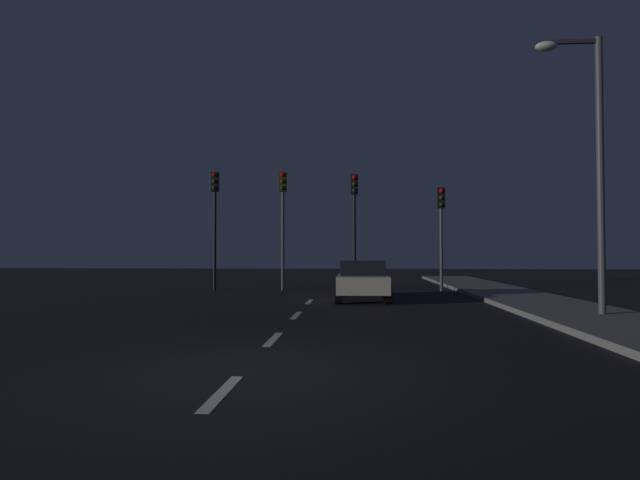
{
  "coord_description": "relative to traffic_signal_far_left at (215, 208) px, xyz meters",
  "views": [
    {
      "loc": [
        1.62,
        -7.24,
        1.69
      ],
      "look_at": [
        0.11,
        13.77,
        2.22
      ],
      "focal_mm": 28.46,
      "sensor_mm": 36.0,
      "label": 1
    }
  ],
  "objects": [
    {
      "name": "ground_plane",
      "position": [
        4.82,
        -8.43,
        -3.75
      ],
      "size": [
        80.0,
        80.0,
        0.0
      ],
      "primitive_type": "plane",
      "color": "black"
    },
    {
      "name": "sidewalk_curb_right",
      "position": [
        12.32,
        -8.43,
        -3.67
      ],
      "size": [
        3.0,
        40.0,
        0.15
      ],
      "primitive_type": "cube",
      "color": "gray",
      "rests_on": "ground_plane"
    },
    {
      "name": "lane_stripe_nearest",
      "position": [
        4.82,
        -16.63,
        -3.74
      ],
      "size": [
        0.16,
        1.6,
        0.01
      ],
      "primitive_type": "cube",
      "color": "silver",
      "rests_on": "ground_plane"
    },
    {
      "name": "lane_stripe_second",
      "position": [
        4.82,
        -12.83,
        -3.74
      ],
      "size": [
        0.16,
        1.6,
        0.01
      ],
      "primitive_type": "cube",
      "color": "silver",
      "rests_on": "ground_plane"
    },
    {
      "name": "lane_stripe_third",
      "position": [
        4.82,
        -9.03,
        -3.74
      ],
      "size": [
        0.16,
        1.6,
        0.01
      ],
      "primitive_type": "cube",
      "color": "silver",
      "rests_on": "ground_plane"
    },
    {
      "name": "lane_stripe_fourth",
      "position": [
        4.82,
        -5.23,
        -3.74
      ],
      "size": [
        0.16,
        1.6,
        0.01
      ],
      "primitive_type": "cube",
      "color": "silver",
      "rests_on": "ground_plane"
    },
    {
      "name": "traffic_signal_far_left",
      "position": [
        0.0,
        0.0,
        0.0
      ],
      "size": [
        0.32,
        0.38,
        5.39
      ],
      "color": "black",
      "rests_on": "ground_plane"
    },
    {
      "name": "traffic_signal_center_left",
      "position": [
        3.13,
        -0.0,
        -0.02
      ],
      "size": [
        0.32,
        0.38,
        5.36
      ],
      "color": "#4C4C51",
      "rests_on": "ground_plane"
    },
    {
      "name": "traffic_signal_center_right",
      "position": [
        6.36,
        -0.0,
        -0.11
      ],
      "size": [
        0.32,
        0.38,
        5.21
      ],
      "color": "black",
      "rests_on": "ground_plane"
    },
    {
      "name": "traffic_signal_far_right",
      "position": [
        10.19,
        -0.0,
        -0.53
      ],
      "size": [
        0.32,
        0.38,
        4.57
      ],
      "color": "#4C4C51",
      "rests_on": "ground_plane"
    },
    {
      "name": "car_stopped_ahead",
      "position": [
        6.67,
        -4.37,
        -3.02
      ],
      "size": [
        1.86,
        4.27,
        1.42
      ],
      "color": "beige",
      "rests_on": "ground_plane"
    },
    {
      "name": "street_lamp_right",
      "position": [
        12.38,
        -9.42,
        0.56
      ],
      "size": [
        1.67,
        0.36,
        7.2
      ],
      "color": "#4C4C51",
      "rests_on": "ground_plane"
    }
  ]
}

